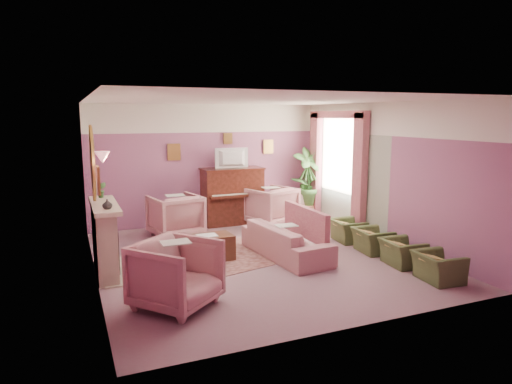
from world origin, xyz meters
name	(u,v)px	position (x,y,z in m)	size (l,w,h in m)	color
floor	(257,257)	(0.00, 0.00, 0.00)	(5.50, 6.00, 0.01)	gray
ceiling	(257,100)	(0.00, 0.00, 2.80)	(5.50, 6.00, 0.01)	white
wall_back	(208,164)	(0.00, 3.00, 1.40)	(5.50, 0.02, 2.80)	#82507A
wall_front	(357,215)	(0.00, -3.00, 1.40)	(5.50, 0.02, 2.80)	#82507A
wall_left	(91,191)	(-2.75, 0.00, 1.40)	(0.02, 6.00, 2.80)	#82507A
wall_right	(384,173)	(2.75, 0.00, 1.40)	(0.02, 6.00, 2.80)	#82507A
picture_rail_band	(207,118)	(0.00, 2.99, 2.47)	(5.50, 0.01, 0.65)	white
stripe_panel	(346,181)	(2.73, 1.30, 1.07)	(0.01, 3.00, 2.15)	#A1AB95
fireplace_surround	(104,240)	(-2.59, 0.20, 0.55)	(0.30, 1.40, 1.10)	#BCAF91
fireplace_inset	(111,249)	(-2.49, 0.20, 0.40)	(0.18, 0.72, 0.68)	black
fire_ember	(114,259)	(-2.45, 0.20, 0.22)	(0.06, 0.54, 0.10)	orange
mantel_shelf	(104,205)	(-2.56, 0.20, 1.12)	(0.40, 1.55, 0.07)	#BCAF91
hearth	(119,271)	(-2.39, 0.20, 0.01)	(0.55, 1.50, 0.02)	#BCAF91
mirror_frame	(92,163)	(-2.70, 0.20, 1.80)	(0.04, 0.72, 1.20)	#B0863C
mirror_glass	(94,163)	(-2.67, 0.20, 1.80)	(0.01, 0.60, 1.06)	silver
sconce_shade	(102,157)	(-2.62, -0.85, 1.98)	(0.20, 0.20, 0.16)	pink
piano	(232,196)	(0.50, 2.68, 0.65)	(1.40, 0.60, 1.30)	#461C12
piano_keyshelf	(238,196)	(0.50, 2.33, 0.72)	(1.30, 0.12, 0.06)	#461C12
piano_keys	(238,194)	(0.50, 2.33, 0.76)	(1.20, 0.08, 0.02)	beige
piano_top	(232,169)	(0.50, 2.68, 1.31)	(1.45, 0.65, 0.04)	#461C12
television	(233,157)	(0.50, 2.63, 1.60)	(0.80, 0.12, 0.48)	black
print_back_left	(174,152)	(-0.80, 2.96, 1.72)	(0.30, 0.03, 0.38)	#B0863C
print_back_right	(268,147)	(1.55, 2.96, 1.78)	(0.26, 0.03, 0.34)	#B0863C
print_back_mid	(228,139)	(0.50, 2.96, 2.00)	(0.22, 0.03, 0.26)	#B0863C
print_left_wall	(98,180)	(-2.71, -1.20, 1.72)	(0.03, 0.28, 0.36)	#B0863C
window_blind	(339,153)	(2.70, 1.55, 1.70)	(0.03, 1.40, 1.80)	beige
curtain_left	(360,175)	(2.62, 0.63, 1.30)	(0.16, 0.34, 2.60)	#A75863
curtain_right	(316,166)	(2.62, 2.47, 1.30)	(0.16, 0.34, 2.60)	#A75863
pelmet	(338,115)	(2.62, 1.55, 2.56)	(0.16, 2.20, 0.16)	#A75863
mantel_plant	(102,190)	(-2.55, 0.75, 1.29)	(0.16, 0.16, 0.28)	#407D37
mantel_vase	(107,204)	(-2.55, -0.30, 1.23)	(0.16, 0.16, 0.16)	white
area_rug	(212,259)	(-0.78, 0.21, 0.01)	(2.50, 1.80, 0.01)	#87534E
coffee_table	(204,248)	(-0.92, 0.19, 0.23)	(1.00, 0.50, 0.45)	#4B2718
table_paper	(207,235)	(-0.87, 0.19, 0.46)	(0.35, 0.28, 0.01)	silver
sofa	(286,235)	(0.51, -0.14, 0.41)	(0.68, 2.03, 0.82)	tan
sofa_throw	(306,222)	(0.91, -0.14, 0.60)	(0.10, 1.54, 0.56)	#A75863
floral_armchair_left	(175,214)	(-1.02, 1.99, 0.50)	(0.96, 0.96, 1.00)	tan
floral_armchair_right	(271,204)	(1.26, 2.16, 0.50)	(0.96, 0.96, 1.00)	tan
floral_armchair_front	(176,271)	(-1.82, -1.57, 0.50)	(0.96, 0.96, 1.00)	tan
olive_chair_a	(438,262)	(2.13, -2.17, 0.30)	(0.48, 0.69, 0.59)	#47582D
olive_chair_b	(402,248)	(2.13, -1.35, 0.30)	(0.48, 0.69, 0.59)	#47582D
olive_chair_c	(373,237)	(2.13, -0.53, 0.30)	(0.48, 0.69, 0.59)	#47582D
olive_chair_d	(348,227)	(2.13, 0.29, 0.30)	(0.48, 0.69, 0.59)	#47582D
side_table	(303,203)	(2.39, 2.64, 0.35)	(0.52, 0.52, 0.70)	beige
side_plant_big	(304,183)	(2.39, 2.64, 0.87)	(0.30, 0.30, 0.34)	#407D37
side_plant_small	(310,184)	(2.51, 2.54, 0.84)	(0.16, 0.16, 0.28)	#407D37
palm_pot	(307,212)	(2.39, 2.45, 0.17)	(0.34, 0.34, 0.34)	#AC6850
palm_plant	(308,176)	(2.39, 2.45, 1.06)	(0.76, 0.76, 1.44)	#407D37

